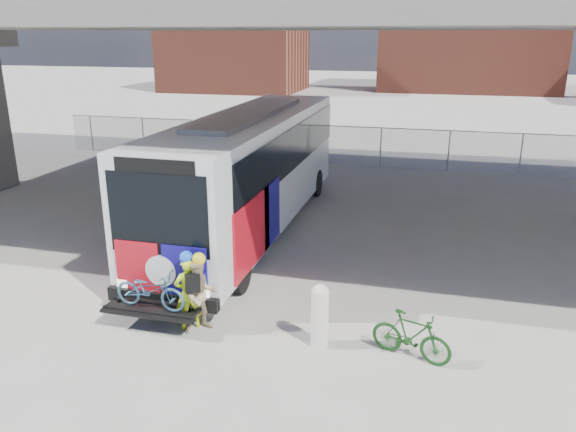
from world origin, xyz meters
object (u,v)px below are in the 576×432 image
(bus, at_px, (251,163))
(cyclist_tan, at_px, (201,294))
(bollard, at_px, (320,313))
(cyclist_hivis, at_px, (188,292))
(bike_parked, at_px, (411,336))

(bus, distance_m, cyclist_tan, 6.55)
(bollard, relative_size, cyclist_hivis, 0.76)
(bus, bearing_deg, cyclist_hivis, -83.43)
(bollard, bearing_deg, cyclist_tan, -179.91)
(cyclist_hivis, relative_size, bike_parked, 1.10)
(cyclist_hivis, distance_m, cyclist_tan, 0.27)
(cyclist_tan, height_order, bike_parked, cyclist_tan)
(bus, distance_m, cyclist_hivis, 6.51)
(bus, relative_size, cyclist_tan, 7.51)
(bus, xyz_separation_m, bike_parked, (5.25, -6.34, -1.64))
(cyclist_tan, distance_m, bike_parked, 4.26)
(bus, xyz_separation_m, cyclist_hivis, (0.73, -6.34, -1.28))
(bus, distance_m, bollard, 7.37)
(cyclist_hivis, height_order, bike_parked, cyclist_hivis)
(cyclist_tan, bearing_deg, cyclist_hivis, 141.82)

